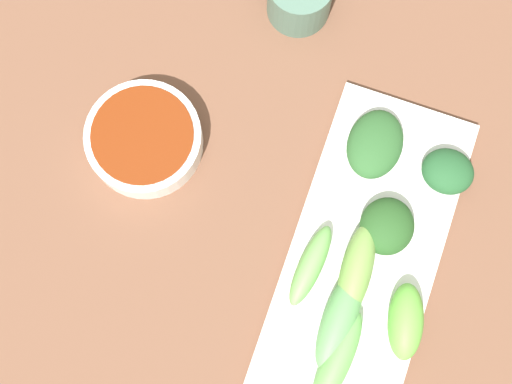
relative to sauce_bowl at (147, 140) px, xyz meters
name	(u,v)px	position (x,y,z in m)	size (l,w,h in m)	color
tabletop	(297,232)	(0.16, -0.03, -0.03)	(2.10, 2.10, 0.02)	brown
sauce_bowl	(147,140)	(0.00, 0.00, 0.00)	(0.11, 0.11, 0.03)	white
serving_plate	(367,253)	(0.23, -0.03, -0.01)	(0.14, 0.31, 0.01)	white
broccoli_leafy_0	(389,227)	(0.24, -0.01, 0.01)	(0.05, 0.05, 0.03)	#265021
broccoli_stalk_1	(342,320)	(0.23, -0.10, 0.01)	(0.03, 0.09, 0.03)	#5E9E59
broccoli_leafy_2	(377,145)	(0.21, 0.07, 0.01)	(0.05, 0.07, 0.03)	#2C5A2A
broccoli_leafy_3	(450,172)	(0.28, 0.06, 0.01)	(0.05, 0.04, 0.03)	#23542B
broccoli_stalk_4	(408,322)	(0.28, -0.08, 0.01)	(0.03, 0.07, 0.03)	#67BB42
broccoli_stalk_5	(359,272)	(0.23, -0.05, 0.01)	(0.03, 0.09, 0.03)	#75A24A
broccoli_stalk_6	(339,363)	(0.24, -0.14, 0.01)	(0.03, 0.10, 0.03)	#67AF54
broccoli_stalk_7	(313,266)	(0.19, -0.06, 0.01)	(0.02, 0.08, 0.03)	#6EB657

